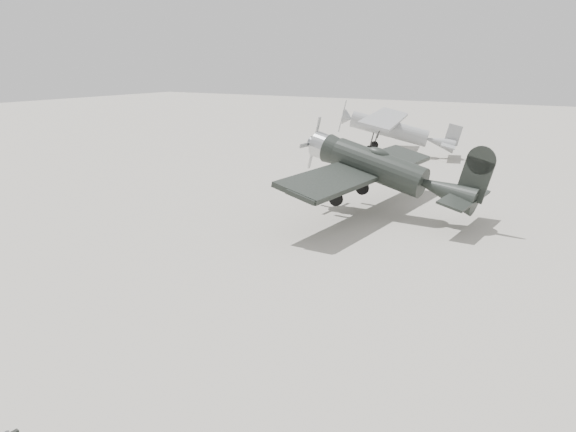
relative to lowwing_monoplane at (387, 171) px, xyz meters
name	(u,v)px	position (x,y,z in m)	size (l,w,h in m)	color
ground	(315,279)	(0.98, -8.32, -1.98)	(160.00, 160.00, 0.00)	gray
lowwing_monoplane	(387,171)	(0.00, 0.00, 0.00)	(8.33, 11.59, 3.75)	black
highwing_monoplane	(394,126)	(-5.52, 15.46, 0.12)	(8.52, 11.89, 3.36)	gray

